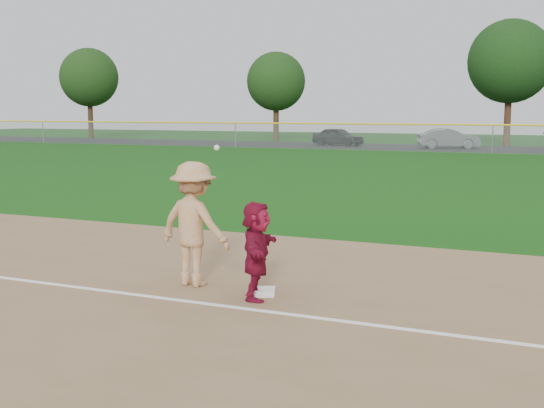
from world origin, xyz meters
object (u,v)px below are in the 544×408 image
at_px(first_base, 263,292).
at_px(base_runner, 256,250).
at_px(car_left, 338,137).
at_px(car_mid, 449,138).

bearing_deg(first_base, base_runner, -87.00).
xyz_separation_m(base_runner, car_left, (-13.77, 46.41, -0.02)).
relative_size(first_base, car_mid, 0.08).
relative_size(first_base, car_left, 0.09).
bearing_deg(car_mid, first_base, 164.98).
relative_size(first_base, base_runner, 0.26).
bearing_deg(base_runner, car_mid, -9.59).
distance_m(first_base, car_left, 48.16).
xyz_separation_m(first_base, car_mid, (-4.34, 45.44, 0.73)).
distance_m(base_runner, car_left, 48.41).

